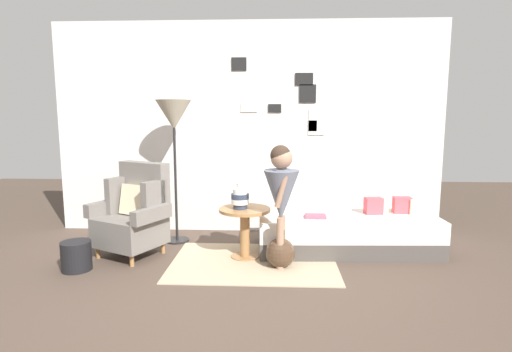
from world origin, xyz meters
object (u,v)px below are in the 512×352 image
at_px(daybed, 346,232).
at_px(floor_lamp, 174,120).
at_px(magazine_basket, 76,256).
at_px(side_table, 245,223).
at_px(person_child, 281,190).
at_px(vase_striped, 240,198).
at_px(book_on_daybed, 315,216).
at_px(armchair, 135,214).
at_px(demijohn_near, 280,253).

relative_size(daybed, floor_lamp, 1.18).
height_order(daybed, magazine_basket, daybed).
xyz_separation_m(side_table, floor_lamp, (-0.84, 0.53, 1.04)).
distance_m(person_child, magazine_basket, 2.05).
height_order(vase_striped, book_on_daybed, vase_striped).
xyz_separation_m(armchair, book_on_daybed, (1.91, 0.07, -0.02)).
xyz_separation_m(vase_striped, magazine_basket, (-1.54, -0.41, -0.49)).
bearing_deg(daybed, person_child, -141.78).
bearing_deg(floor_lamp, demijohn_near, -33.39).
bearing_deg(floor_lamp, armchair, -125.76).
distance_m(vase_striped, person_child, 0.51).
relative_size(side_table, person_child, 0.44).
height_order(armchair, side_table, armchair).
relative_size(person_child, book_on_daybed, 5.43).
relative_size(person_child, magazine_basket, 4.26).
bearing_deg(vase_striped, person_child, -31.80).
height_order(daybed, book_on_daybed, book_on_daybed).
distance_m(armchair, book_on_daybed, 1.91).
bearing_deg(armchair, daybed, 5.76).
distance_m(armchair, magazine_basket, 0.71).
bearing_deg(daybed, armchair, -174.24).
bearing_deg(magazine_basket, floor_lamp, 52.11).
distance_m(side_table, book_on_daybed, 0.75).
distance_m(book_on_daybed, demijohn_near, 0.61).
bearing_deg(person_child, vase_striped, 148.20).
height_order(armchair, daybed, armchair).
bearing_deg(side_table, vase_striped, -158.92).
bearing_deg(person_child, demijohn_near, 102.32).
bearing_deg(book_on_daybed, demijohn_near, -132.74).
bearing_deg(side_table, armchair, 176.70).
xyz_separation_m(daybed, side_table, (-1.09, -0.30, 0.17)).
height_order(armchair, demijohn_near, armchair).
xyz_separation_m(person_child, book_on_daybed, (0.37, 0.41, -0.36)).
bearing_deg(person_child, daybed, 38.22).
bearing_deg(person_child, book_on_daybed, 48.33).
bearing_deg(daybed, book_on_daybed, -156.22).
height_order(demijohn_near, magazine_basket, demijohn_near).
distance_m(daybed, demijohn_near, 0.92).
height_order(side_table, floor_lamp, floor_lamp).
bearing_deg(armchair, demijohn_near, -12.09).
bearing_deg(demijohn_near, floor_lamp, 146.61).
xyz_separation_m(side_table, vase_striped, (-0.05, -0.02, 0.26)).
bearing_deg(book_on_daybed, vase_striped, -168.64).
height_order(floor_lamp, demijohn_near, floor_lamp).
bearing_deg(vase_striped, side_table, 21.08).
height_order(vase_striped, magazine_basket, vase_striped).
bearing_deg(vase_striped, book_on_daybed, 11.36).
distance_m(armchair, demijohn_near, 1.60).
bearing_deg(side_table, book_on_daybed, 10.72).
bearing_deg(person_child, side_table, 143.24).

